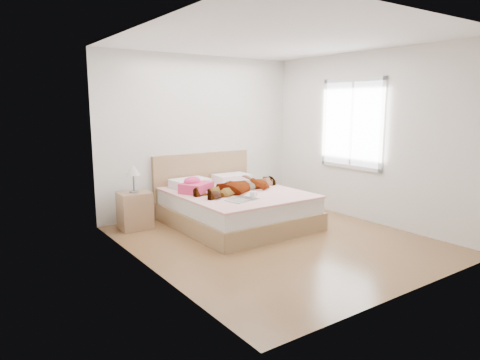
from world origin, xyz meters
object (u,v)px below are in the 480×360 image
at_px(bed, 233,205).
at_px(towel, 195,186).
at_px(phone, 199,180).
at_px(magazine, 242,199).
at_px(woman, 241,184).
at_px(nightstand, 135,207).
at_px(plush_toy, 214,195).
at_px(coffee_mug, 253,195).

xyz_separation_m(bed, towel, (-0.54, 0.21, 0.33)).
bearing_deg(phone, magazine, -93.63).
bearing_deg(bed, woman, -37.47).
distance_m(towel, magazine, 0.87).
xyz_separation_m(magazine, nightstand, (-1.08, 1.20, -0.20)).
bearing_deg(plush_toy, woman, 22.46).
distance_m(woman, towel, 0.70).
bearing_deg(magazine, nightstand, 132.02).
bearing_deg(phone, coffee_mug, -82.72).
xyz_separation_m(plush_toy, nightstand, (-0.81, 0.92, -0.26)).
distance_m(magazine, nightstand, 1.63).
bearing_deg(coffee_mug, towel, 119.49).
bearing_deg(bed, nightstand, 156.68).
bearing_deg(coffee_mug, bed, 82.94).
distance_m(phone, plush_toy, 0.69).
xyz_separation_m(towel, plush_toy, (-0.00, -0.55, -0.03)).
bearing_deg(woman, phone, -140.57).
bearing_deg(bed, phone, 141.06).
height_order(bed, coffee_mug, bed).
height_order(woman, phone, woman).
bearing_deg(phone, woman, -50.57).
height_order(phone, plush_toy, phone).
relative_size(phone, nightstand, 0.09).
xyz_separation_m(woman, nightstand, (-1.45, 0.66, -0.30)).
bearing_deg(magazine, plush_toy, 134.65).
bearing_deg(bed, plush_toy, -147.92).
xyz_separation_m(coffee_mug, plush_toy, (-0.47, 0.27, 0.01)).
height_order(woman, coffee_mug, woman).
bearing_deg(plush_toy, phone, 78.10).
height_order(bed, plush_toy, bed).
relative_size(coffee_mug, nightstand, 0.13).
bearing_deg(plush_toy, magazine, -45.35).
distance_m(bed, magazine, 0.72).
distance_m(woman, nightstand, 1.62).
xyz_separation_m(bed, plush_toy, (-0.54, -0.34, 0.30)).
height_order(woman, towel, towel).
distance_m(phone, nightstand, 1.04).
relative_size(woman, towel, 2.81).
bearing_deg(coffee_mug, plush_toy, 149.74).
xyz_separation_m(phone, magazine, (0.14, -0.95, -0.15)).
height_order(towel, coffee_mug, towel).
xyz_separation_m(towel, nightstand, (-0.81, 0.38, -0.29)).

